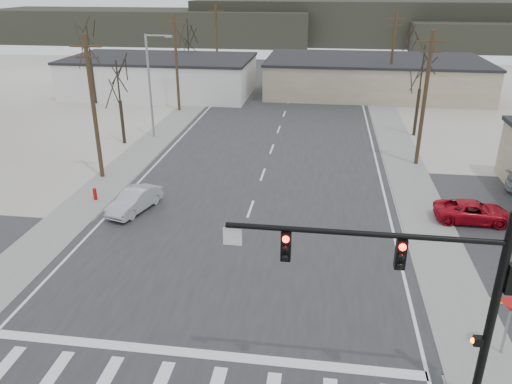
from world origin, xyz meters
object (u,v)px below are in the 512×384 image
Objects in this scene: traffic_signal_mast at (434,282)px; fire_hydrant at (95,194)px; car_far_a at (342,81)px; car_parked_red at (473,212)px; sedan_crossing at (134,200)px; car_far_b at (302,76)px.

fire_hydrant is (-18.09, 14.20, -4.22)m from traffic_signal_mast.
car_parked_red is (6.96, -38.96, -0.18)m from car_far_a.
fire_hydrant is at bearing 68.54° from car_far_a.
car_far_a is at bearing 91.72° from traffic_signal_mast.
car_far_a is at bearing 87.81° from sedan_crossing.
car_parked_red is at bearing 20.01° from sedan_crossing.
fire_hydrant is 0.20× the size of car_far_b.
fire_hydrant is 0.16× the size of car_far_a.
fire_hydrant is 3.40m from sedan_crossing.
car_far_b is (-5.49, 3.23, -0.06)m from car_far_a.
fire_hydrant is 42.46m from car_far_a.
traffic_signal_mast reaches higher than sedan_crossing.
traffic_signal_mast is at bearing -38.13° from fire_hydrant.
sedan_crossing is at bearing 94.81° from car_parked_red.
fire_hydrant is at bearing 91.29° from car_parked_red.
fire_hydrant is at bearing 141.87° from traffic_signal_mast.
traffic_signal_mast is at bearing -24.90° from sedan_crossing.
sedan_crossing is (-14.93, 12.98, -3.95)m from traffic_signal_mast.
car_far_b is at bearing 75.43° from fire_hydrant.
sedan_crossing is 0.93× the size of car_parked_red.
sedan_crossing is at bearing 139.01° from traffic_signal_mast.
car_far_a reaches higher than sedan_crossing.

